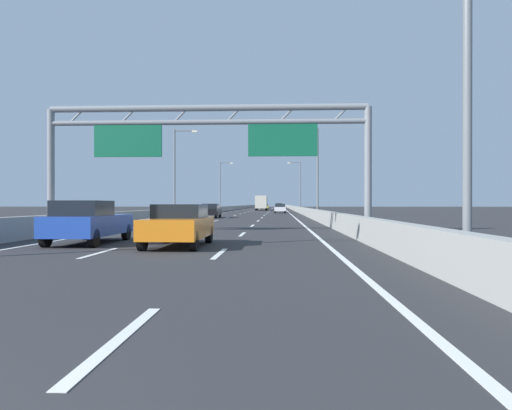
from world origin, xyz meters
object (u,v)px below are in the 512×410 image
streetlamp_right_mid (315,167)px  orange_car (179,224)px  white_car (280,208)px  blue_car (88,222)px  yellow_car (265,206)px  streetlamp_left_mid (177,167)px  streetlamp_right_far (299,183)px  silver_car (279,206)px  sign_gantry (207,136)px  black_car (211,211)px  streetlamp_left_far (221,183)px  box_truck (261,202)px  streetlamp_right_near (457,26)px

streetlamp_right_mid → orange_car: (-7.37, -35.34, -4.64)m
white_car → blue_car: size_ratio=0.98×
yellow_car → orange_car: bearing=-90.0°
streetlamp_left_mid → streetlamp_right_far: size_ratio=1.00×
silver_car → blue_car: blue_car is taller
silver_car → sign_gantry: bearing=-92.0°
black_car → yellow_car: bearing=87.2°
streetlamp_right_far → white_car: size_ratio=2.11×
streetlamp_left_far → black_car: 43.72m
blue_car → sign_gantry: bearing=61.0°
streetlamp_right_far → box_truck: (-7.59, 10.83, -3.68)m
streetlamp_left_mid → streetlamp_right_mid: bearing=0.0°
sign_gantry → streetlamp_left_mid: 29.07m
streetlamp_right_far → blue_car: size_ratio=2.07×
box_truck → white_car: bearing=-82.1°
streetlamp_right_mid → streetlamp_right_far: bearing=90.0°
white_car → orange_car: bearing=-93.6°
streetlamp_right_near → yellow_car: (-7.36, 111.95, -4.65)m
streetlamp_right_near → streetlamp_right_mid: same height
streetlamp_left_mid → white_car: bearing=64.7°
streetlamp_left_mid → streetlamp_left_far: bearing=90.0°
streetlamp_right_near → streetlamp_right_far: 82.01m
silver_car → box_truck: (-3.79, -27.29, 0.92)m
orange_car → streetlamp_right_far: bearing=84.5°
streetlamp_right_near → box_truck: (-7.59, 92.84, -3.68)m
streetlamp_left_mid → streetlamp_left_far: (0.00, 41.00, 0.00)m
sign_gantry → blue_car: 8.19m
streetlamp_right_near → streetlamp_left_mid: same height
box_truck → silver_car: bearing=82.1°
streetlamp_left_far → box_truck: (7.34, 10.83, -3.68)m
streetlamp_left_far → black_car: size_ratio=2.23×
orange_car → blue_car: (-3.59, 0.99, 0.04)m
streetlamp_left_mid → yellow_car: streetlamp_left_mid is taller
streetlamp_right_near → silver_car: (-3.81, 120.12, -4.60)m
blue_car → box_truck: (3.36, 86.19, 0.92)m
streetlamp_right_near → streetlamp_right_mid: size_ratio=1.00×
silver_car → orange_car: silver_car is taller
streetlamp_left_mid → streetlamp_right_near: bearing=-70.0°
orange_car → box_truck: box_truck is taller
streetlamp_right_near → blue_car: 13.62m
yellow_car → blue_car: 105.36m
sign_gantry → orange_car: size_ratio=3.70×
orange_car → yellow_car: bearing=90.0°
streetlamp_right_far → black_car: (-10.93, -43.29, -4.65)m
yellow_car → box_truck: box_truck is taller
white_car → black_car: (-7.24, -26.06, 0.02)m
white_car → silver_car: silver_car is taller
white_car → yellow_car: bearing=94.4°
yellow_car → blue_car: (-3.60, -105.29, 0.05)m
streetlamp_left_mid → box_truck: (7.34, 51.83, -3.68)m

